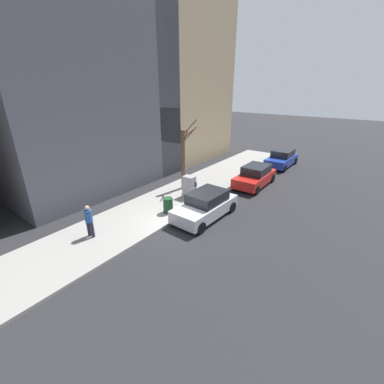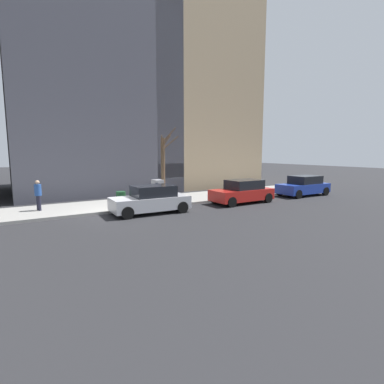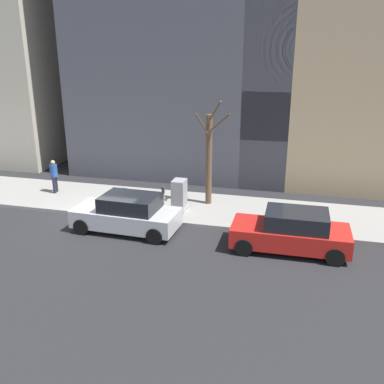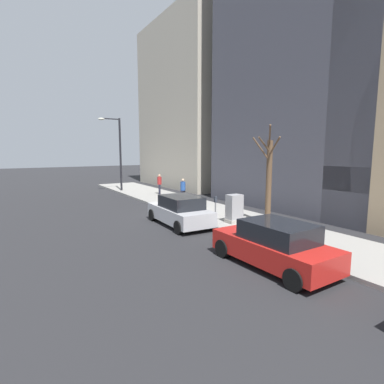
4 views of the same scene
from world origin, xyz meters
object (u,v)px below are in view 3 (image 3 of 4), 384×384
(parked_car_red, at_px, (292,232))
(pedestrian_near_meter, at_px, (54,174))
(bare_tree, at_px, (209,157))
(trash_bin, at_px, (122,199))
(parked_car_silver, at_px, (127,214))
(utility_box, at_px, (179,196))
(parking_meter, at_px, (163,198))

(parked_car_red, height_order, pedestrian_near_meter, pedestrian_near_meter)
(bare_tree, bearing_deg, trash_bin, 114.86)
(parked_car_silver, bearing_deg, parked_car_red, -89.19)
(utility_box, height_order, pedestrian_near_meter, pedestrian_near_meter)
(parked_car_silver, distance_m, pedestrian_near_meter, 6.17)
(parking_meter, relative_size, trash_bin, 1.50)
(parked_car_silver, xyz_separation_m, parking_meter, (1.47, -1.04, 0.24))
(parking_meter, height_order, utility_box, utility_box)
(parked_car_red, distance_m, parking_meter, 5.64)
(trash_bin, bearing_deg, parked_car_red, -105.36)
(parking_meter, bearing_deg, parked_car_red, -106.58)
(bare_tree, distance_m, pedestrian_near_meter, 7.91)
(bare_tree, height_order, pedestrian_near_meter, bare_tree)
(parked_car_red, distance_m, bare_tree, 5.64)
(trash_bin, bearing_deg, parking_meter, -102.14)
(parked_car_red, xyz_separation_m, pedestrian_near_meter, (3.37, 11.69, 0.35))
(utility_box, relative_size, pedestrian_near_meter, 0.86)
(parking_meter, bearing_deg, pedestrian_near_meter, 74.33)
(trash_bin, height_order, pedestrian_near_meter, pedestrian_near_meter)
(parked_car_red, xyz_separation_m, trash_bin, (2.06, 7.49, -0.14))
(parked_car_silver, bearing_deg, pedestrian_near_meter, 60.43)
(utility_box, xyz_separation_m, pedestrian_near_meter, (0.91, 6.74, 0.24))
(parked_car_red, height_order, trash_bin, parked_car_red)
(parked_car_silver, bearing_deg, bare_tree, -33.34)
(parking_meter, xyz_separation_m, trash_bin, (0.45, 2.09, -0.38))
(parking_meter, relative_size, utility_box, 0.94)
(pedestrian_near_meter, bearing_deg, trash_bin, -118.91)
(parked_car_silver, height_order, parking_meter, parked_car_silver)
(utility_box, bearing_deg, bare_tree, -39.64)
(parked_car_red, relative_size, bare_tree, 0.87)
(parked_car_silver, distance_m, utility_box, 2.76)
(parked_car_red, bearing_deg, parked_car_silver, 88.20)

